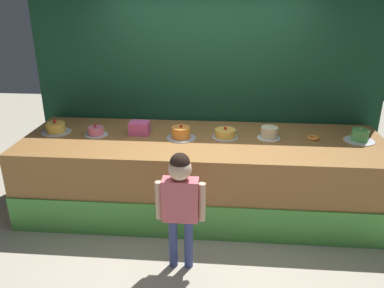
{
  "coord_description": "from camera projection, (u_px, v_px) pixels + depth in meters",
  "views": [
    {
      "loc": [
        0.22,
        -3.48,
        2.48
      ],
      "look_at": [
        -0.1,
        0.4,
        0.94
      ],
      "focal_mm": 36.08,
      "sensor_mm": 36.0,
      "label": 1
    }
  ],
  "objects": [
    {
      "name": "ground_plane",
      "position": [
        199.0,
        239.0,
        4.15
      ],
      "size": [
        12.0,
        12.0,
        0.0
      ],
      "primitive_type": "plane",
      "color": "#BCB29E"
    },
    {
      "name": "stage_platform",
      "position": [
        203.0,
        174.0,
        4.6
      ],
      "size": [
        4.17,
        1.35,
        0.9
      ],
      "color": "#9E6B38",
      "rests_on": "ground_plane"
    },
    {
      "name": "curtain_backdrop",
      "position": [
        207.0,
        80.0,
        4.96
      ],
      "size": [
        4.44,
        0.08,
        2.85
      ],
      "primitive_type": "cube",
      "color": "#19472D",
      "rests_on": "ground_plane"
    },
    {
      "name": "child_figure",
      "position": [
        180.0,
        196.0,
        3.47
      ],
      "size": [
        0.46,
        0.21,
        1.19
      ],
      "color": "#3F4C8C",
      "rests_on": "ground_plane"
    },
    {
      "name": "pink_box",
      "position": [
        140.0,
        128.0,
        4.56
      ],
      "size": [
        0.24,
        0.19,
        0.15
      ],
      "primitive_type": "cube",
      "rotation": [
        0.0,
        0.0,
        -0.04
      ],
      "color": "#E659A0",
      "rests_on": "stage_platform"
    },
    {
      "name": "donut",
      "position": [
        313.0,
        138.0,
        4.42
      ],
      "size": [
        0.13,
        0.13,
        0.03
      ],
      "primitive_type": "torus",
      "color": "orange",
      "rests_on": "stage_platform"
    },
    {
      "name": "cake_far_left",
      "position": [
        56.0,
        128.0,
        4.62
      ],
      "size": [
        0.35,
        0.35,
        0.16
      ],
      "color": "silver",
      "rests_on": "stage_platform"
    },
    {
      "name": "cake_left",
      "position": [
        96.0,
        131.0,
        4.53
      ],
      "size": [
        0.27,
        0.27,
        0.14
      ],
      "color": "silver",
      "rests_on": "stage_platform"
    },
    {
      "name": "cake_center_left",
      "position": [
        181.0,
        133.0,
        4.43
      ],
      "size": [
        0.34,
        0.34,
        0.17
      ],
      "color": "silver",
      "rests_on": "stage_platform"
    },
    {
      "name": "cake_center_right",
      "position": [
        225.0,
        134.0,
        4.46
      ],
      "size": [
        0.31,
        0.31,
        0.14
      ],
      "color": "silver",
      "rests_on": "stage_platform"
    },
    {
      "name": "cake_right",
      "position": [
        269.0,
        133.0,
        4.43
      ],
      "size": [
        0.27,
        0.27,
        0.17
      ],
      "color": "white",
      "rests_on": "stage_platform"
    },
    {
      "name": "cake_far_right",
      "position": [
        360.0,
        136.0,
        4.35
      ],
      "size": [
        0.34,
        0.34,
        0.17
      ],
      "color": "silver",
      "rests_on": "stage_platform"
    }
  ]
}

